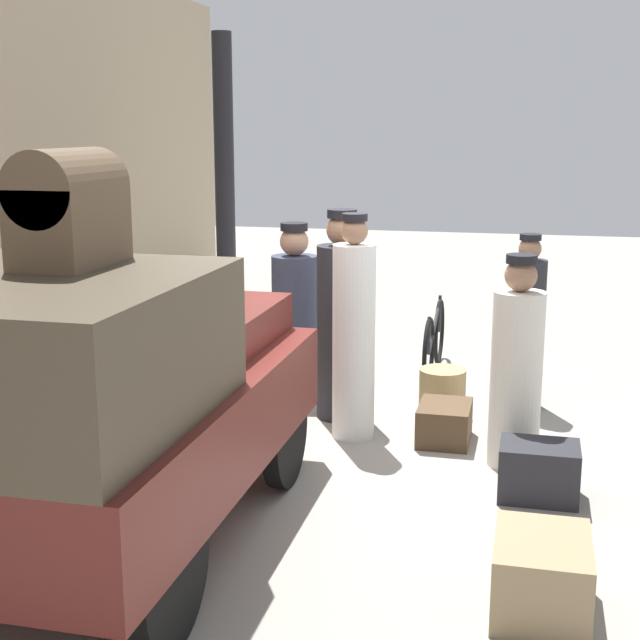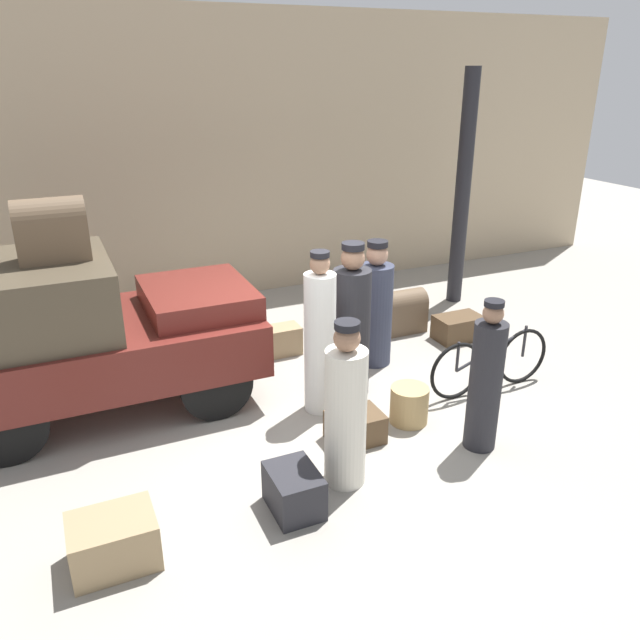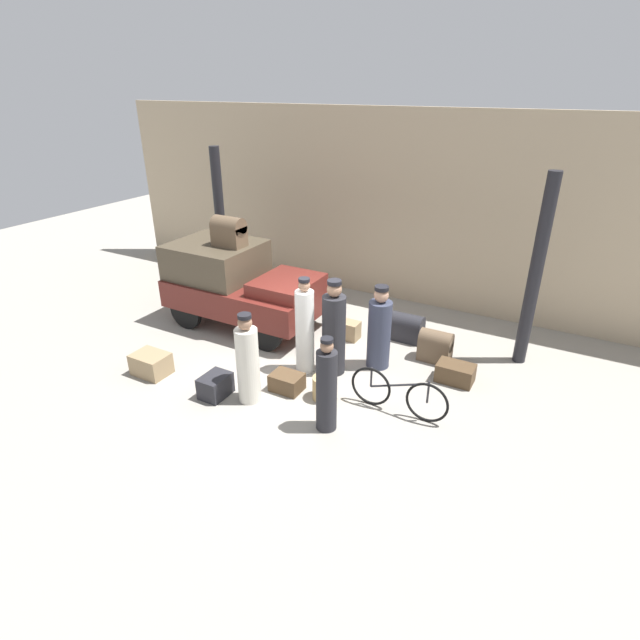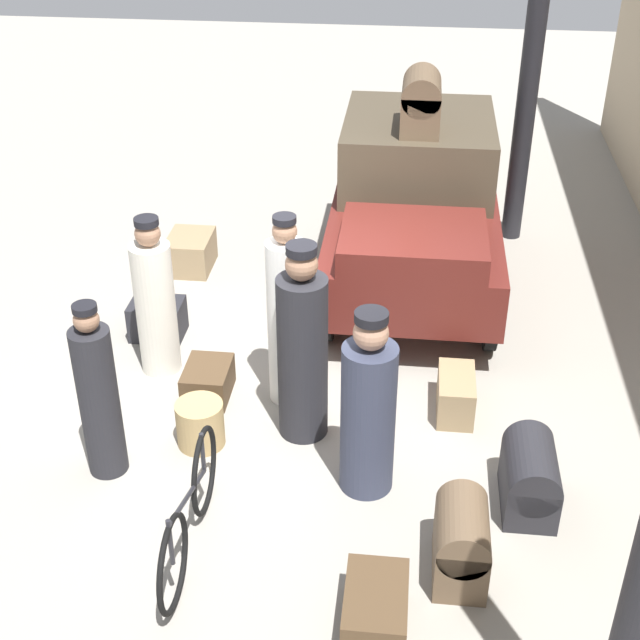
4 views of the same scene
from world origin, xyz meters
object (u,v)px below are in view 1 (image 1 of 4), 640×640
at_px(truck, 93,397).
at_px(suitcase_black_upright, 541,575).
at_px(porter_with_bicycle, 526,328).
at_px(suitcase_small_leather, 539,471).
at_px(trunk_wicker_pale, 315,339).
at_px(wicker_basket, 442,392).
at_px(conductor_in_dark_uniform, 354,336).
at_px(porter_lifting_near_truck, 295,317).
at_px(suitcase_tan_flat, 444,423).
at_px(porter_carrying_trunk, 516,372).
at_px(trunk_large_brown, 174,352).
at_px(bicycle, 434,341).
at_px(porter_standing_middle, 342,325).
at_px(trunk_barrel_dark, 251,334).
at_px(trunk_umber_medium, 181,398).
at_px(trunk_on_truck_roof, 69,207).

bearing_deg(truck, suitcase_black_upright, -92.04).
bearing_deg(porter_with_bicycle, suitcase_small_leather, -176.11).
relative_size(truck, trunk_wicker_pale, 5.10).
distance_m(wicker_basket, conductor_in_dark_uniform, 1.21).
xyz_separation_m(porter_lifting_near_truck, suitcase_tan_flat, (-1.08, -1.57, -0.59)).
bearing_deg(porter_carrying_trunk, trunk_large_brown, 65.26).
bearing_deg(porter_with_bicycle, suitcase_black_upright, -177.50).
bearing_deg(trunk_wicker_pale, suitcase_black_upright, -153.76).
relative_size(porter_lifting_near_truck, suitcase_tan_flat, 2.99).
bearing_deg(trunk_wicker_pale, trunk_large_brown, 140.10).
height_order(wicker_basket, porter_lifting_near_truck, porter_lifting_near_truck).
bearing_deg(bicycle, porter_carrying_trunk, -159.72).
distance_m(porter_standing_middle, conductor_in_dark_uniform, 0.54).
relative_size(porter_lifting_near_truck, trunk_wicker_pale, 2.49).
relative_size(wicker_basket, suitcase_black_upright, 0.63).
bearing_deg(suitcase_black_upright, porter_standing_middle, 30.41).
xyz_separation_m(conductor_in_dark_uniform, trunk_barrel_dark, (2.04, 1.55, -0.54)).
distance_m(trunk_umber_medium, trunk_wicker_pale, 2.60).
distance_m(suitcase_small_leather, trunk_on_truck_roof, 3.59).
xyz_separation_m(bicycle, wicker_basket, (-1.25, -0.22, -0.16)).
bearing_deg(truck, trunk_umber_medium, 10.80).
height_order(porter_carrying_trunk, trunk_wicker_pale, porter_carrying_trunk).
distance_m(bicycle, wicker_basket, 1.28).
bearing_deg(porter_standing_middle, suitcase_small_leather, -129.66).
bearing_deg(trunk_wicker_pale, conductor_in_dark_uniform, -159.53).
xyz_separation_m(porter_standing_middle, suitcase_tan_flat, (-0.43, -0.96, -0.68)).
bearing_deg(conductor_in_dark_uniform, suitcase_tan_flat, -85.12).
relative_size(wicker_basket, porter_standing_middle, 0.23).
xyz_separation_m(truck, bicycle, (4.39, -1.53, -0.61)).
height_order(porter_lifting_near_truck, trunk_umber_medium, porter_lifting_near_truck).
distance_m(wicker_basket, suitcase_tan_flat, 0.72).
height_order(trunk_barrel_dark, suitcase_tan_flat, trunk_barrel_dark).
relative_size(truck, porter_with_bicycle, 2.12).
xyz_separation_m(wicker_basket, porter_standing_middle, (-0.28, 0.87, 0.63)).
relative_size(porter_with_bicycle, trunk_wicker_pale, 2.41).
distance_m(truck, suitcase_tan_flat, 3.16).
xyz_separation_m(porter_carrying_trunk, trunk_large_brown, (1.58, 3.43, -0.45)).
bearing_deg(trunk_umber_medium, trunk_wicker_pale, -13.00).
height_order(porter_lifting_near_truck, suitcase_tan_flat, porter_lifting_near_truck).
xyz_separation_m(porter_lifting_near_truck, trunk_umber_medium, (-1.07, 0.75, -0.55)).
height_order(trunk_barrel_dark, suitcase_black_upright, trunk_barrel_dark).
height_order(porter_lifting_near_truck, trunk_wicker_pale, porter_lifting_near_truck).
bearing_deg(trunk_umber_medium, wicker_basket, -72.43).
distance_m(suitcase_black_upright, trunk_on_truck_roof, 3.23).
bearing_deg(porter_lifting_near_truck, wicker_basket, -104.12).
relative_size(truck, wicker_basket, 8.10).
height_order(conductor_in_dark_uniform, suitcase_small_leather, conductor_in_dark_uniform).
bearing_deg(trunk_large_brown, porter_lifting_near_truck, -94.35).
relative_size(porter_standing_middle, suitcase_black_upright, 2.80).
distance_m(porter_with_bicycle, conductor_in_dark_uniform, 1.81).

